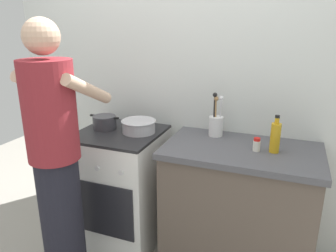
{
  "coord_description": "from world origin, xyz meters",
  "views": [
    {
      "loc": [
        0.8,
        -1.82,
        1.66
      ],
      "look_at": [
        0.05,
        0.12,
        1.0
      ],
      "focal_mm": 34.37,
      "sensor_mm": 36.0,
      "label": 1
    }
  ],
  "objects_px": {
    "pot": "(105,122)",
    "oil_bottle": "(275,137)",
    "person": "(57,164)",
    "utensil_crock": "(216,124)",
    "spice_bottle": "(257,145)",
    "stove_range": "(122,186)",
    "mixing_bowl": "(139,126)"
  },
  "relations": [
    {
      "from": "oil_bottle",
      "to": "person",
      "type": "relative_size",
      "value": 0.14
    },
    {
      "from": "pot",
      "to": "utensil_crock",
      "type": "height_order",
      "value": "utensil_crock"
    },
    {
      "from": "stove_range",
      "to": "person",
      "type": "distance_m",
      "value": 0.71
    },
    {
      "from": "stove_range",
      "to": "person",
      "type": "relative_size",
      "value": 0.53
    },
    {
      "from": "spice_bottle",
      "to": "person",
      "type": "xyz_separation_m",
      "value": [
        -1.1,
        -0.55,
        -0.08
      ]
    },
    {
      "from": "spice_bottle",
      "to": "utensil_crock",
      "type": "bearing_deg",
      "value": 147.69
    },
    {
      "from": "person",
      "to": "stove_range",
      "type": "bearing_deg",
      "value": 78.9
    },
    {
      "from": "mixing_bowl",
      "to": "stove_range",
      "type": "bearing_deg",
      "value": -161.3
    },
    {
      "from": "pot",
      "to": "oil_bottle",
      "type": "relative_size",
      "value": 1.02
    },
    {
      "from": "pot",
      "to": "spice_bottle",
      "type": "xyz_separation_m",
      "value": [
        1.13,
        -0.05,
        -0.01
      ]
    },
    {
      "from": "stove_range",
      "to": "spice_bottle",
      "type": "distance_m",
      "value": 1.11
    },
    {
      "from": "stove_range",
      "to": "utensil_crock",
      "type": "distance_m",
      "value": 0.89
    },
    {
      "from": "stove_range",
      "to": "person",
      "type": "xyz_separation_m",
      "value": [
        -0.11,
        -0.56,
        0.41
      ]
    },
    {
      "from": "stove_range",
      "to": "utensil_crock",
      "type": "relative_size",
      "value": 2.88
    },
    {
      "from": "stove_range",
      "to": "utensil_crock",
      "type": "height_order",
      "value": "utensil_crock"
    },
    {
      "from": "stove_range",
      "to": "pot",
      "type": "relative_size",
      "value": 3.72
    },
    {
      "from": "stove_range",
      "to": "mixing_bowl",
      "type": "height_order",
      "value": "mixing_bowl"
    },
    {
      "from": "stove_range",
      "to": "spice_bottle",
      "type": "bearing_deg",
      "value": -0.87
    },
    {
      "from": "pot",
      "to": "spice_bottle",
      "type": "bearing_deg",
      "value": -2.36
    },
    {
      "from": "person",
      "to": "oil_bottle",
      "type": "bearing_deg",
      "value": 25.24
    },
    {
      "from": "utensil_crock",
      "to": "spice_bottle",
      "type": "relative_size",
      "value": 3.65
    },
    {
      "from": "utensil_crock",
      "to": "person",
      "type": "relative_size",
      "value": 0.18
    },
    {
      "from": "pot",
      "to": "spice_bottle",
      "type": "height_order",
      "value": "pot"
    },
    {
      "from": "pot",
      "to": "oil_bottle",
      "type": "xyz_separation_m",
      "value": [
        1.24,
        -0.03,
        0.05
      ]
    },
    {
      "from": "spice_bottle",
      "to": "person",
      "type": "relative_size",
      "value": 0.05
    },
    {
      "from": "oil_bottle",
      "to": "stove_range",
      "type": "bearing_deg",
      "value": -179.74
    },
    {
      "from": "pot",
      "to": "oil_bottle",
      "type": "height_order",
      "value": "oil_bottle"
    },
    {
      "from": "utensil_crock",
      "to": "oil_bottle",
      "type": "relative_size",
      "value": 1.32
    },
    {
      "from": "oil_bottle",
      "to": "person",
      "type": "xyz_separation_m",
      "value": [
        -1.21,
        -0.57,
        -0.14
      ]
    },
    {
      "from": "pot",
      "to": "mixing_bowl",
      "type": "distance_m",
      "value": 0.28
    },
    {
      "from": "pot",
      "to": "utensil_crock",
      "type": "distance_m",
      "value": 0.84
    },
    {
      "from": "spice_bottle",
      "to": "person",
      "type": "height_order",
      "value": "person"
    }
  ]
}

